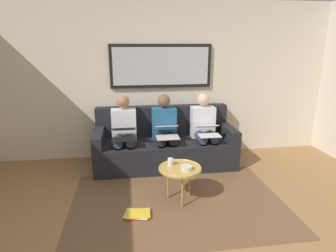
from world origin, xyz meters
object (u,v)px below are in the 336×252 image
at_px(bowl, 186,168).
at_px(laptop_white, 208,130).
at_px(laptop_silver, 167,131).
at_px(person_right, 124,130).
at_px(cup, 170,162).
at_px(framed_mirror, 161,66).
at_px(couch, 164,145).
at_px(person_left, 204,127).
at_px(magazine_stack, 138,214).
at_px(person_middle, 165,129).
at_px(laptop_black, 124,134).
at_px(coffee_table, 180,169).

relative_size(bowl, laptop_white, 0.40).
bearing_deg(laptop_silver, person_right, -19.69).
distance_m(cup, laptop_silver, 0.85).
bearing_deg(cup, framed_mirror, -92.69).
bearing_deg(cup, couch, -93.62).
distance_m(person_left, person_right, 1.28).
relative_size(bowl, person_left, 0.12).
height_order(laptop_white, magazine_stack, laptop_white).
relative_size(laptop_white, person_middle, 0.31).
bearing_deg(magazine_stack, laptop_white, -134.24).
bearing_deg(bowl, magazine_stack, 17.46).
height_order(framed_mirror, person_left, framed_mirror).
distance_m(framed_mirror, person_middle, 1.05).
xyz_separation_m(cup, laptop_black, (0.57, -0.83, 0.13)).
bearing_deg(coffee_table, person_left, -117.84).
bearing_deg(person_left, laptop_white, 90.00).
bearing_deg(laptop_black, couch, -154.76).
height_order(couch, bowl, couch).
distance_m(framed_mirror, laptop_white, 1.32).
bearing_deg(laptop_black, bowl, 126.69).
bearing_deg(framed_mirror, person_middle, 90.00).
relative_size(cup, magazine_stack, 0.28).
bearing_deg(cup, person_middle, -93.85).
bearing_deg(person_middle, person_left, 180.00).
distance_m(coffee_table, magazine_stack, 0.72).
distance_m(framed_mirror, laptop_silver, 1.15).
xyz_separation_m(cup, person_right, (0.57, -1.06, 0.12)).
xyz_separation_m(bowl, laptop_silver, (0.10, -0.99, 0.16)).
height_order(couch, coffee_table, couch).
bearing_deg(person_right, coffee_table, 120.37).
distance_m(framed_mirror, magazine_stack, 2.47).
bearing_deg(couch, person_left, 173.87).
height_order(framed_mirror, laptop_black, framed_mirror).
relative_size(couch, person_left, 1.93).
height_order(couch, magazine_stack, couch).
bearing_deg(laptop_black, person_middle, -160.00).
xyz_separation_m(person_middle, laptop_black, (0.64, 0.23, 0.02)).
bearing_deg(laptop_silver, bowl, 95.60).
bearing_deg(couch, laptop_silver, 90.00).
bearing_deg(person_right, laptop_silver, 160.31).
bearing_deg(person_left, bowl, 66.07).
bearing_deg(laptop_white, person_left, -90.00).
xyz_separation_m(framed_mirror, person_right, (0.64, 0.46, -0.94)).
bearing_deg(coffee_table, person_right, -59.63).
bearing_deg(laptop_white, person_right, -10.54).
distance_m(bowl, laptop_white, 1.13).
height_order(couch, person_right, person_right).
height_order(couch, laptop_silver, couch).
bearing_deg(magazine_stack, person_middle, -109.60).
bearing_deg(person_left, laptop_black, 10.31).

